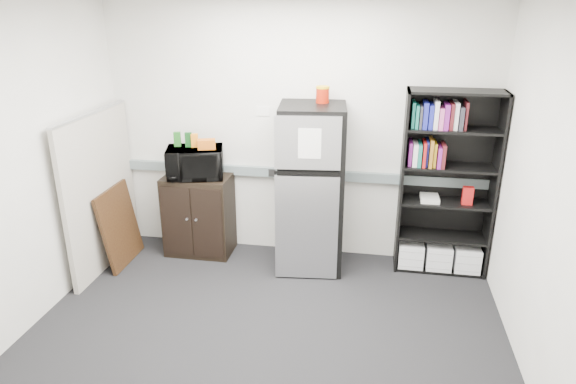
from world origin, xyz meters
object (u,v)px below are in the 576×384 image
object	(u,v)px
microwave	(195,163)
refrigerator	(311,189)
bookshelf	(446,186)
cubicle_partition	(101,191)
cabinet	(199,215)

from	to	relation	value
microwave	refrigerator	bearing A→B (deg)	-18.28
bookshelf	refrigerator	xyz separation A→B (m)	(-1.32, -0.14, -0.07)
refrigerator	cubicle_partition	bearing A→B (deg)	-176.71
microwave	refrigerator	size ratio (longest dim) A/B	0.34
cabinet	refrigerator	size ratio (longest dim) A/B	0.52
cabinet	microwave	bearing A→B (deg)	-90.00
bookshelf	cabinet	bearing A→B (deg)	-178.56
refrigerator	microwave	bearing A→B (deg)	171.12
bookshelf	microwave	bearing A→B (deg)	-178.20
bookshelf	refrigerator	size ratio (longest dim) A/B	1.09
bookshelf	cubicle_partition	world-z (taller)	bookshelf
bookshelf	refrigerator	bearing A→B (deg)	-173.76
bookshelf	cabinet	distance (m)	2.60
cubicle_partition	microwave	bearing A→B (deg)	24.87
bookshelf	microwave	xyz separation A→B (m)	(-2.56, -0.08, 0.12)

